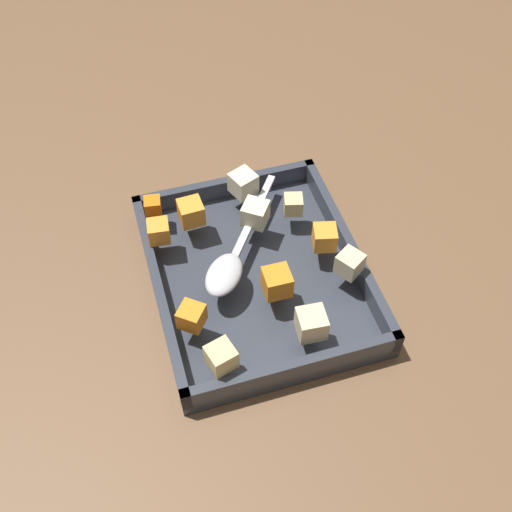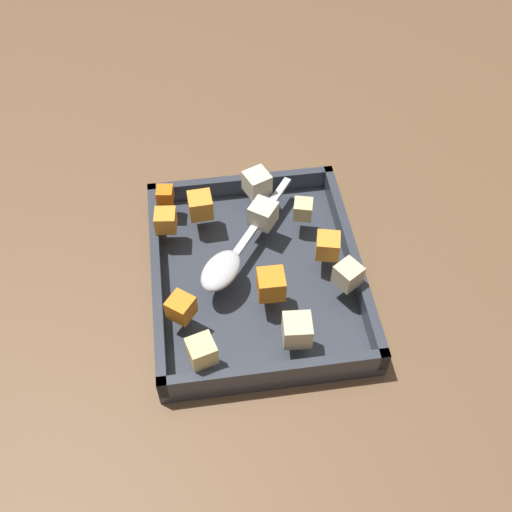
# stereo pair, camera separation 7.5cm
# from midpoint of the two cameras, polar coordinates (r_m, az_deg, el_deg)

# --- Properties ---
(ground_plane) EXTENTS (4.00, 4.00, 0.00)m
(ground_plane) POSITION_cam_midpoint_polar(r_m,az_deg,el_deg) (0.83, -1.01, -3.15)
(ground_plane) COLOR brown
(baking_dish) EXTENTS (0.32, 0.27, 0.05)m
(baking_dish) POSITION_cam_midpoint_polar(r_m,az_deg,el_deg) (0.82, -2.61, -2.00)
(baking_dish) COLOR #333842
(baking_dish) RESTS_ON ground_plane
(carrot_chunk_center) EXTENTS (0.03, 0.03, 0.03)m
(carrot_chunk_center) POSITION_cam_midpoint_polar(r_m,az_deg,el_deg) (0.84, -8.59, 3.88)
(carrot_chunk_center) COLOR orange
(carrot_chunk_center) RESTS_ON baking_dish
(carrot_chunk_front_center) EXTENTS (0.03, 0.03, 0.03)m
(carrot_chunk_front_center) POSITION_cam_midpoint_polar(r_m,az_deg,el_deg) (0.76, -0.89, -2.60)
(carrot_chunk_front_center) COLOR orange
(carrot_chunk_front_center) RESTS_ON baking_dish
(carrot_chunk_corner_nw) EXTENTS (0.03, 0.03, 0.02)m
(carrot_chunk_corner_nw) POSITION_cam_midpoint_polar(r_m,az_deg,el_deg) (0.86, -12.00, 4.42)
(carrot_chunk_corner_nw) COLOR orange
(carrot_chunk_corner_nw) RESTS_ON baking_dish
(carrot_chunk_rim_edge) EXTENTS (0.03, 0.03, 0.03)m
(carrot_chunk_rim_edge) POSITION_cam_midpoint_polar(r_m,az_deg,el_deg) (0.83, -11.57, 2.11)
(carrot_chunk_rim_edge) COLOR orange
(carrot_chunk_rim_edge) RESTS_ON baking_dish
(carrot_chunk_corner_se) EXTENTS (0.04, 0.04, 0.03)m
(carrot_chunk_corner_se) POSITION_cam_midpoint_polar(r_m,az_deg,el_deg) (0.80, 3.72, 1.57)
(carrot_chunk_corner_se) COLOR orange
(carrot_chunk_corner_se) RESTS_ON baking_dish
(carrot_chunk_far_left) EXTENTS (0.04, 0.04, 0.03)m
(carrot_chunk_far_left) POSITION_cam_midpoint_polar(r_m,az_deg,el_deg) (0.74, -8.89, -5.72)
(carrot_chunk_far_left) COLOR orange
(carrot_chunk_far_left) RESTS_ON baking_dish
(potato_chunk_far_right) EXTENTS (0.04, 0.04, 0.03)m
(potato_chunk_far_right) POSITION_cam_midpoint_polar(r_m,az_deg,el_deg) (0.71, -6.33, -9.46)
(potato_chunk_far_right) COLOR #E0CC89
(potato_chunk_far_right) RESTS_ON baking_dish
(potato_chunk_corner_sw) EXTENTS (0.04, 0.04, 0.03)m
(potato_chunk_corner_sw) POSITION_cam_midpoint_polar(r_m,az_deg,el_deg) (0.78, 5.95, -0.85)
(potato_chunk_corner_sw) COLOR beige
(potato_chunk_corner_sw) RESTS_ON baking_dish
(potato_chunk_back_center) EXTENTS (0.03, 0.03, 0.02)m
(potato_chunk_back_center) POSITION_cam_midpoint_polar(r_m,az_deg,el_deg) (0.84, 0.92, 4.64)
(potato_chunk_back_center) COLOR #E0CC89
(potato_chunk_back_center) RESTS_ON baking_dish
(potato_chunk_mid_right) EXTENTS (0.04, 0.04, 0.03)m
(potato_chunk_mid_right) POSITION_cam_midpoint_polar(r_m,az_deg,el_deg) (0.72, 2.17, -6.46)
(potato_chunk_mid_right) COLOR beige
(potato_chunk_mid_right) RESTS_ON baking_dish
(potato_chunk_near_left) EXTENTS (0.04, 0.04, 0.03)m
(potato_chunk_near_left) POSITION_cam_midpoint_polar(r_m,az_deg,el_deg) (0.83, -2.72, 3.79)
(potato_chunk_near_left) COLOR beige
(potato_chunk_near_left) RESTS_ON baking_dish
(potato_chunk_heap_top) EXTENTS (0.04, 0.04, 0.03)m
(potato_chunk_heap_top) POSITION_cam_midpoint_polar(r_m,az_deg,el_deg) (0.87, -3.92, 6.53)
(potato_chunk_heap_top) COLOR beige
(potato_chunk_heap_top) RESTS_ON baking_dish
(serving_spoon) EXTENTS (0.20, 0.16, 0.02)m
(serving_spoon) POSITION_cam_midpoint_polar(r_m,az_deg,el_deg) (0.78, -5.33, -1.31)
(serving_spoon) COLOR silver
(serving_spoon) RESTS_ON baking_dish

